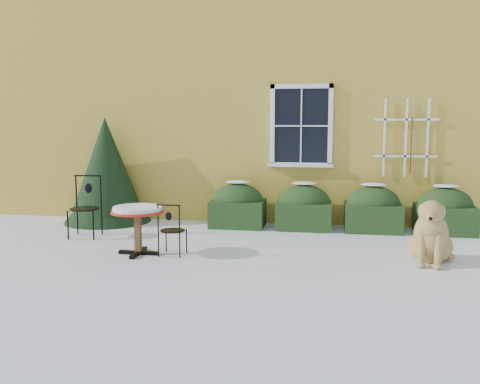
% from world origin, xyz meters
% --- Properties ---
extents(ground, '(80.00, 80.00, 0.00)m').
position_xyz_m(ground, '(0.00, 0.00, 0.00)').
color(ground, white).
rests_on(ground, ground).
extents(house, '(12.40, 8.40, 6.40)m').
position_xyz_m(house, '(0.00, 7.00, 3.22)').
color(house, gold).
rests_on(house, ground).
extents(hedge_row, '(4.95, 0.80, 0.91)m').
position_xyz_m(hedge_row, '(1.65, 2.55, 0.40)').
color(hedge_row, black).
rests_on(hedge_row, ground).
extents(evergreen_shrub, '(1.78, 1.78, 2.15)m').
position_xyz_m(evergreen_shrub, '(-3.05, 2.62, 0.87)').
color(evergreen_shrub, black).
rests_on(evergreen_shrub, ground).
extents(bistro_table, '(0.82, 0.82, 0.76)m').
position_xyz_m(bistro_table, '(-1.47, 0.09, 0.63)').
color(bistro_table, black).
rests_on(bistro_table, ground).
extents(patio_chair_near, '(0.39, 0.39, 0.82)m').
position_xyz_m(patio_chair_near, '(-0.93, 0.14, 0.41)').
color(patio_chair_near, black).
rests_on(patio_chair_near, ground).
extents(patio_chair_far, '(0.54, 0.53, 1.10)m').
position_xyz_m(patio_chair_far, '(-2.85, 1.19, 0.55)').
color(patio_chair_far, black).
rests_on(patio_chair_far, ground).
extents(dog, '(0.76, 1.05, 0.99)m').
position_xyz_m(dog, '(2.95, 0.29, 0.40)').
color(dog, tan).
rests_on(dog, ground).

